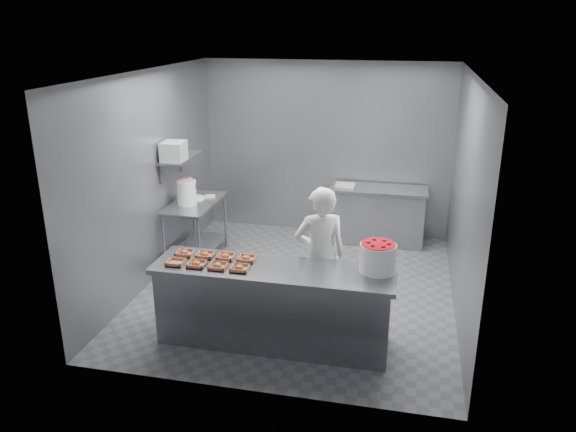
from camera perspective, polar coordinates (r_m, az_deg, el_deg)
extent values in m
plane|color=#4C4C51|center=(7.55, 1.04, -7.32)|extent=(4.50, 4.50, 0.00)
plane|color=white|center=(6.77, 1.19, 14.37)|extent=(4.50, 4.50, 0.00)
cube|color=slate|center=(9.18, 3.91, 6.80)|extent=(4.00, 0.04, 2.80)
cube|color=slate|center=(7.67, -13.74, 3.76)|extent=(0.04, 4.50, 2.80)
cube|color=slate|center=(6.94, 17.52, 1.79)|extent=(0.04, 4.50, 2.80)
cube|color=slate|center=(5.98, -1.50, -5.49)|extent=(2.60, 0.70, 0.05)
cube|color=slate|center=(6.18, -1.46, -9.28)|extent=(2.50, 0.64, 0.85)
cube|color=slate|center=(8.20, -9.45, 1.26)|extent=(0.60, 1.20, 0.04)
cube|color=slate|center=(8.43, -9.20, -3.14)|extent=(0.56, 1.15, 0.03)
cylinder|color=slate|center=(7.96, -12.49, -2.86)|extent=(0.04, 0.04, 0.88)
cylinder|color=slate|center=(7.77, -9.00, -3.20)|extent=(0.04, 0.04, 0.88)
cylinder|color=slate|center=(8.92, -9.54, -0.22)|extent=(0.04, 0.04, 0.88)
cylinder|color=slate|center=(8.75, -6.37, -0.47)|extent=(0.04, 0.04, 0.88)
cube|color=slate|center=(8.89, 9.23, 2.67)|extent=(1.50, 0.60, 0.05)
cube|color=slate|center=(9.03, 9.08, -0.07)|extent=(1.44, 0.55, 0.85)
cube|color=slate|center=(8.08, -10.84, 5.86)|extent=(0.35, 0.90, 0.03)
cube|color=tan|center=(6.17, -11.32, -4.62)|extent=(0.18, 0.18, 0.04)
cube|color=white|center=(6.17, -10.88, -4.69)|extent=(0.10, 0.06, 0.00)
cube|color=tan|center=(6.08, -9.24, -4.85)|extent=(0.18, 0.18, 0.04)
cube|color=white|center=(6.09, -8.79, -4.92)|extent=(0.10, 0.06, 0.00)
ellipsoid|color=#C76531|center=(6.08, -9.34, -4.75)|extent=(0.10, 0.10, 0.05)
cube|color=tan|center=(6.00, -7.10, -5.08)|extent=(0.18, 0.18, 0.04)
cube|color=white|center=(6.01, -6.64, -5.15)|extent=(0.10, 0.06, 0.00)
ellipsoid|color=#C76531|center=(6.00, -7.20, -4.98)|extent=(0.10, 0.10, 0.05)
cube|color=tan|center=(5.93, -4.91, -5.30)|extent=(0.18, 0.18, 0.04)
cube|color=white|center=(5.94, -4.44, -5.37)|extent=(0.10, 0.06, 0.00)
ellipsoid|color=#C76531|center=(5.93, -5.00, -5.21)|extent=(0.10, 0.10, 0.05)
cube|color=tan|center=(6.39, -10.41, -3.71)|extent=(0.18, 0.18, 0.04)
cube|color=white|center=(6.39, -9.98, -3.78)|extent=(0.10, 0.06, 0.00)
ellipsoid|color=#C76531|center=(6.39, -10.50, -3.62)|extent=(0.10, 0.10, 0.05)
cube|color=tan|center=(6.30, -8.39, -3.92)|extent=(0.18, 0.18, 0.04)
cube|color=white|center=(6.31, -7.96, -3.99)|extent=(0.10, 0.06, 0.00)
ellipsoid|color=#C76531|center=(6.30, -8.48, -3.82)|extent=(0.10, 0.10, 0.05)
cube|color=tan|center=(6.23, -6.32, -4.12)|extent=(0.18, 0.18, 0.04)
cube|color=white|center=(6.23, -5.88, -4.19)|extent=(0.10, 0.06, 0.00)
ellipsoid|color=#C76531|center=(6.23, -6.41, -4.03)|extent=(0.10, 0.10, 0.05)
cube|color=tan|center=(6.16, -4.20, -4.33)|extent=(0.18, 0.18, 0.04)
cube|color=white|center=(6.16, -3.75, -4.40)|extent=(0.10, 0.06, 0.00)
ellipsoid|color=#C76531|center=(6.16, -4.29, -4.24)|extent=(0.10, 0.10, 0.05)
imported|color=white|center=(6.47, 3.27, -4.04)|extent=(0.71, 0.59, 1.65)
cylinder|color=white|center=(5.90, 9.10, -4.22)|extent=(0.38, 0.38, 0.30)
cylinder|color=red|center=(5.85, 9.17, -2.95)|extent=(0.36, 0.36, 0.04)
cylinder|color=white|center=(8.07, -10.26, 2.35)|extent=(0.27, 0.27, 0.34)
cylinder|color=pink|center=(8.02, -10.33, 3.49)|extent=(0.25, 0.25, 0.02)
torus|color=slate|center=(8.04, -10.30, 3.05)|extent=(0.29, 0.01, 0.29)
cylinder|color=white|center=(8.35, -9.43, 1.82)|extent=(0.35, 0.35, 0.02)
cube|color=#CCB28C|center=(8.40, -7.93, 2.00)|extent=(0.19, 0.17, 0.02)
cube|color=gray|center=(7.85, -11.54, 6.49)|extent=(0.32, 0.36, 0.26)
cube|color=silver|center=(8.92, 5.84, 3.17)|extent=(0.30, 0.23, 0.04)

